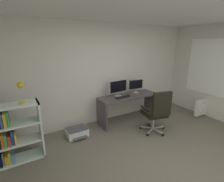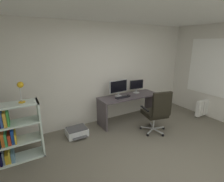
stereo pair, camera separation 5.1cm
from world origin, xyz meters
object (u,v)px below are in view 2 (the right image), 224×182
desk (129,102)px  computer_mouse (129,96)px  monitor_secondary (136,85)px  printer (77,132)px  monitor_main (118,87)px  office_chair (157,111)px  bookshelf (10,134)px  radiator (205,107)px  keyboard (122,97)px  desk_lamp (21,87)px

desk → computer_mouse: 0.21m
monitor_secondary → printer: 2.02m
printer → monitor_main: bearing=7.6°
office_chair → bookshelf: size_ratio=0.99×
computer_mouse → printer: 1.60m
monitor_secondary → radiator: size_ratio=0.59×
printer → keyboard: bearing=-0.6°
desk_lamp → radiator: 4.75m
monitor_main → bookshelf: (-2.52, -0.42, -0.45)m
computer_mouse → desk_lamp: (-2.46, -0.26, 0.61)m
office_chair → computer_mouse: bearing=103.5°
keyboard → desk: bearing=11.6°
office_chair → desk_lamp: (-2.67, 0.59, 0.78)m
desk → radiator: (2.08, -0.88, -0.27)m
monitor_secondary → office_chair: (-0.17, -1.00, -0.37)m
monitor_main → desk: bearing=-22.2°
computer_mouse → bookshelf: bearing=-164.4°
bookshelf → radiator: bookshelf is taller
keyboard → desk_lamp: bearing=-176.0°
office_chair → printer: size_ratio=2.28×
monitor_secondary → computer_mouse: bearing=-157.2°
office_chair → radiator: 1.95m
keyboard → office_chair: 0.95m
bookshelf → desk_lamp: 0.87m
desk_lamp → printer: bearing=14.0°
desk → bookshelf: 2.80m
office_chair → radiator: (1.93, 0.02, -0.29)m
monitor_secondary → computer_mouse: (-0.37, -0.16, -0.20)m
desk → monitor_secondary: bearing=18.6°
monitor_main → office_chair: bearing=-67.0°
monitor_secondary → radiator: monitor_secondary is taller
monitor_secondary → office_chair: bearing=-99.6°
printer → computer_mouse: bearing=0.3°
desk → radiator: desk is taller
desk → office_chair: office_chair is taller
computer_mouse → monitor_main: bearing=155.1°
monitor_secondary → computer_mouse: 0.45m
radiator → office_chair: bearing=-179.5°
desk → monitor_main: bearing=157.8°
computer_mouse → desk_lamp: 2.55m
monitor_main → printer: (-1.23, -0.16, -0.88)m
monitor_main → desk_lamp: size_ratio=1.50×
desk → monitor_main: 0.52m
computer_mouse → bookshelf: (-2.74, -0.26, -0.21)m
monitor_main → keyboard: (-0.01, -0.18, -0.24)m
office_chair → keyboard: bearing=117.6°
keyboard → computer_mouse: (0.23, 0.02, 0.01)m
monitor_main → desk_lamp: 2.31m
keyboard → desk_lamp: size_ratio=0.92×
radiator → desk: bearing=157.2°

